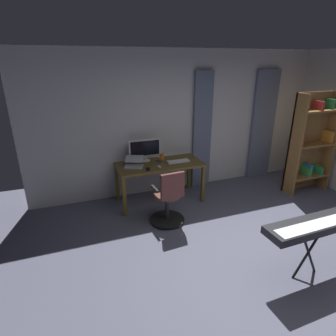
# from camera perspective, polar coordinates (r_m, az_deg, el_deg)

# --- Properties ---
(ground_plane) EXTENTS (7.52, 7.52, 0.00)m
(ground_plane) POSITION_cam_1_polar(r_m,az_deg,el_deg) (3.84, 19.96, -20.02)
(ground_plane) COLOR #58596D
(back_room_partition) EXTENTS (5.78, 0.10, 2.65)m
(back_room_partition) POSITION_cam_1_polar(r_m,az_deg,el_deg) (5.45, 2.71, 9.27)
(back_room_partition) COLOR silver
(back_room_partition) RESTS_ON ground
(curtain_left_panel) EXTENTS (0.55, 0.06, 2.28)m
(curtain_left_panel) POSITION_cam_1_polar(r_m,az_deg,el_deg) (6.34, 18.76, 8.14)
(curtain_left_panel) COLOR slate
(curtain_left_panel) RESTS_ON ground
(curtain_right_panel) EXTENTS (0.38, 0.06, 2.28)m
(curtain_right_panel) POSITION_cam_1_polar(r_m,az_deg,el_deg) (5.56, 6.98, 7.40)
(curtain_right_panel) COLOR slate
(curtain_right_panel) RESTS_ON ground
(desk) EXTENTS (1.52, 0.69, 0.74)m
(desk) POSITION_cam_1_polar(r_m,az_deg,el_deg) (4.99, -1.72, -0.04)
(desk) COLOR brown
(desk) RESTS_ON ground
(office_chair) EXTENTS (0.56, 0.56, 0.92)m
(office_chair) POSITION_cam_1_polar(r_m,az_deg,el_deg) (4.37, 0.12, -6.45)
(office_chair) COLOR black
(office_chair) RESTS_ON ground
(computer_monitor) EXTENTS (0.58, 0.18, 0.39)m
(computer_monitor) POSITION_cam_1_polar(r_m,az_deg,el_deg) (5.04, -4.75, 3.91)
(computer_monitor) COLOR white
(computer_monitor) RESTS_ON desk
(computer_keyboard) EXTENTS (0.41, 0.13, 0.02)m
(computer_keyboard) POSITION_cam_1_polar(r_m,az_deg,el_deg) (5.03, 2.10, 1.39)
(computer_keyboard) COLOR white
(computer_keyboard) RESTS_ON desk
(laptop) EXTENTS (0.40, 0.40, 0.16)m
(laptop) POSITION_cam_1_polar(r_m,az_deg,el_deg) (4.83, -6.95, 0.88)
(laptop) COLOR #B7BCC1
(laptop) RESTS_ON desk
(computer_mouse) EXTENTS (0.06, 0.10, 0.04)m
(computer_mouse) POSITION_cam_1_polar(r_m,az_deg,el_deg) (4.75, -1.84, 0.27)
(computer_mouse) COLOR #B7BCC1
(computer_mouse) RESTS_ON desk
(cell_phone_face_up) EXTENTS (0.11, 0.16, 0.01)m
(cell_phone_face_up) POSITION_cam_1_polar(r_m,az_deg,el_deg) (5.04, -1.83, 1.34)
(cell_phone_face_up) COLOR #333338
(cell_phone_face_up) RESTS_ON desk
(cell_phone_by_monitor) EXTENTS (0.11, 0.16, 0.01)m
(cell_phone_by_monitor) POSITION_cam_1_polar(r_m,az_deg,el_deg) (4.69, -4.13, -0.26)
(cell_phone_by_monitor) COLOR black
(cell_phone_by_monitor) RESTS_ON desk
(mug_tea) EXTENTS (0.13, 0.08, 0.11)m
(mug_tea) POSITION_cam_1_polar(r_m,az_deg,el_deg) (5.17, -1.30, 2.44)
(mug_tea) COLOR orange
(mug_tea) RESTS_ON desk
(bookshelf) EXTENTS (0.88, 0.30, 1.92)m
(bookshelf) POSITION_cam_1_polar(r_m,az_deg,el_deg) (6.01, 27.07, 4.38)
(bookshelf) COLOR olive
(bookshelf) RESTS_ON ground
(piano_keyboard) EXTENTS (1.24, 0.34, 0.76)m
(piano_keyboard) POSITION_cam_1_polar(r_m,az_deg,el_deg) (3.64, 27.72, -10.47)
(piano_keyboard) COLOR black
(piano_keyboard) RESTS_ON ground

